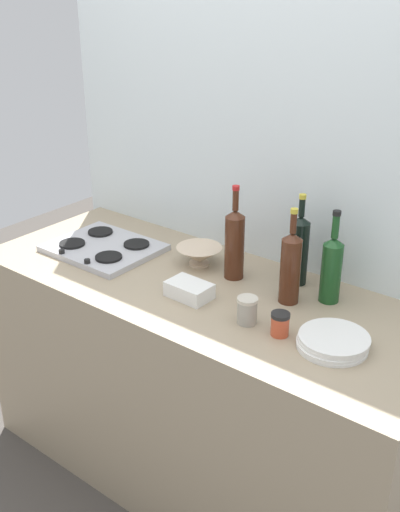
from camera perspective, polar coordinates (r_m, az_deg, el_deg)
The scene contains 13 objects.
ground_plane at distance 2.81m, azimuth 0.00°, elevation -19.21°, with size 6.00×6.00×0.00m, color #47423D.
counter_block at distance 2.52m, azimuth 0.00°, elevation -11.84°, with size 1.80×0.70×0.90m, color tan.
backsplash_panel at distance 2.49m, azimuth 5.41°, elevation 4.09°, with size 1.90×0.06×2.15m, color silver.
stovetop_hob at distance 2.59m, azimuth -8.82°, elevation 0.81°, with size 0.43×0.35×0.04m.
plate_stack at distance 1.96m, azimuth 12.18°, elevation -7.75°, with size 0.22×0.23×0.04m.
wine_bottle_leftmost at distance 2.17m, azimuth 12.06°, elevation -1.06°, with size 0.07×0.07×0.34m.
wine_bottle_mid_left at distance 2.29m, azimuth 3.21°, elevation 1.22°, with size 0.07×0.07×0.36m.
wine_bottle_mid_right at distance 2.13m, azimuth 8.36°, elevation -0.96°, with size 0.07×0.07×0.35m.
wine_bottle_rightmost at distance 2.27m, azimuth 9.12°, elevation 0.66°, with size 0.07×0.07×0.35m.
mixing_bowl at distance 2.42m, azimuth -0.07°, elevation 0.10°, with size 0.18×0.18×0.07m.
butter_dish at distance 2.19m, azimuth -1.00°, elevation -3.16°, with size 0.16×0.10×0.06m, color white.
condiment_jar_front at distance 1.98m, azimuth 7.40°, elevation -6.24°, with size 0.06×0.06×0.08m.
condiment_jar_rear at distance 2.03m, azimuth 4.38°, elevation -5.02°, with size 0.07×0.07×0.09m.
Camera 1 is at (1.25, -1.59, 1.96)m, focal length 43.30 mm.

